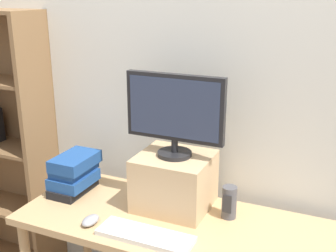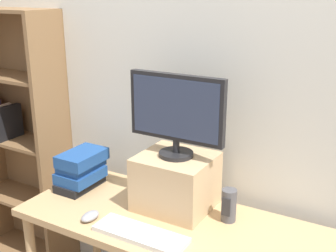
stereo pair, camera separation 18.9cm
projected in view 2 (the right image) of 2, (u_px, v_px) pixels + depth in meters
name	position (u px, v px, depth m)	size (l,w,h in m)	color
back_wall	(211.00, 87.00, 2.13)	(7.00, 0.08, 2.60)	silver
desk	(171.00, 236.00, 2.00)	(1.46, 0.61, 0.74)	tan
bookshelf_unit	(18.00, 137.00, 2.76)	(0.68, 0.28, 1.67)	olive
riser_box	(176.00, 181.00, 2.06)	(0.35, 0.32, 0.27)	tan
computer_monitor	(176.00, 112.00, 1.94)	(0.48, 0.16, 0.40)	black
keyboard	(140.00, 234.00, 1.84)	(0.43, 0.14, 0.02)	silver
computer_mouse	(90.00, 216.00, 1.97)	(0.06, 0.10, 0.04)	#99999E
book_stack	(81.00, 170.00, 2.27)	(0.18, 0.27, 0.20)	black
desk_speaker	(229.00, 205.00, 1.94)	(0.07, 0.07, 0.16)	#4C4C51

